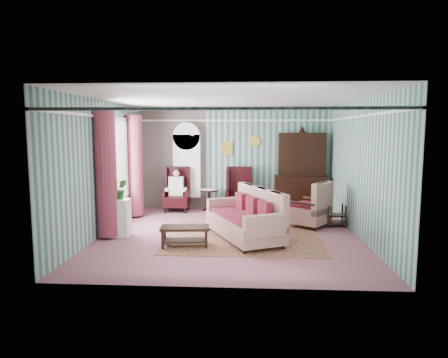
# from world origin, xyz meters

# --- Properties ---
(floor) EXTENTS (6.00, 6.00, 0.00)m
(floor) POSITION_xyz_m (0.00, 0.00, 0.00)
(floor) COLOR #965760
(floor) RESTS_ON ground
(room_shell) EXTENTS (5.53, 6.02, 2.91)m
(room_shell) POSITION_xyz_m (-0.62, 0.18, 2.01)
(room_shell) COLOR #396960
(room_shell) RESTS_ON ground
(bookcase) EXTENTS (0.80, 0.28, 2.24)m
(bookcase) POSITION_xyz_m (-1.35, 2.84, 1.12)
(bookcase) COLOR white
(bookcase) RESTS_ON floor
(dresser_hutch) EXTENTS (1.50, 0.56, 2.36)m
(dresser_hutch) POSITION_xyz_m (1.90, 2.72, 1.18)
(dresser_hutch) COLOR black
(dresser_hutch) RESTS_ON floor
(wingback_left) EXTENTS (0.76, 0.80, 1.25)m
(wingback_left) POSITION_xyz_m (-1.60, 2.45, 0.62)
(wingback_left) COLOR black
(wingback_left) RESTS_ON floor
(wingback_right) EXTENTS (0.76, 0.80, 1.25)m
(wingback_right) POSITION_xyz_m (0.15, 2.45, 0.62)
(wingback_right) COLOR black
(wingback_right) RESTS_ON floor
(seated_woman) EXTENTS (0.44, 0.40, 1.18)m
(seated_woman) POSITION_xyz_m (-1.60, 2.45, 0.59)
(seated_woman) COLOR silver
(seated_woman) RESTS_ON floor
(round_side_table) EXTENTS (0.50, 0.50, 0.60)m
(round_side_table) POSITION_xyz_m (-0.70, 2.60, 0.30)
(round_side_table) COLOR black
(round_side_table) RESTS_ON floor
(nest_table) EXTENTS (0.45, 0.38, 0.54)m
(nest_table) POSITION_xyz_m (2.47, 0.90, 0.27)
(nest_table) COLOR black
(nest_table) RESTS_ON floor
(plant_stand) EXTENTS (0.55, 0.35, 0.80)m
(plant_stand) POSITION_xyz_m (-2.40, -0.30, 0.40)
(plant_stand) COLOR silver
(plant_stand) RESTS_ON floor
(rug) EXTENTS (3.20, 2.60, 0.01)m
(rug) POSITION_xyz_m (0.30, -0.30, 0.01)
(rug) COLOR #4A2018
(rug) RESTS_ON floor
(sofa) EXTENTS (1.91, 2.41, 0.98)m
(sofa) POSITION_xyz_m (0.31, -0.38, 0.49)
(sofa) COLOR beige
(sofa) RESTS_ON floor
(floral_armchair) EXTENTS (1.24, 1.25, 0.92)m
(floral_armchair) POSITION_xyz_m (1.84, 0.83, 0.46)
(floral_armchair) COLOR #C2B696
(floral_armchair) RESTS_ON floor
(coffee_table) EXTENTS (0.98, 0.54, 0.40)m
(coffee_table) POSITION_xyz_m (-0.82, -0.97, 0.20)
(coffee_table) COLOR black
(coffee_table) RESTS_ON floor
(potted_plant_a) EXTENTS (0.44, 0.41, 0.39)m
(potted_plant_a) POSITION_xyz_m (-2.42, -0.37, 1.00)
(potted_plant_a) COLOR #25551A
(potted_plant_a) RESTS_ON plant_stand
(potted_plant_b) EXTENTS (0.28, 0.26, 0.42)m
(potted_plant_b) POSITION_xyz_m (-2.30, -0.24, 1.01)
(potted_plant_b) COLOR #254A17
(potted_plant_b) RESTS_ON plant_stand
(potted_plant_c) EXTENTS (0.29, 0.29, 0.40)m
(potted_plant_c) POSITION_xyz_m (-2.47, -0.21, 1.00)
(potted_plant_c) COLOR #225019
(potted_plant_c) RESTS_ON plant_stand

